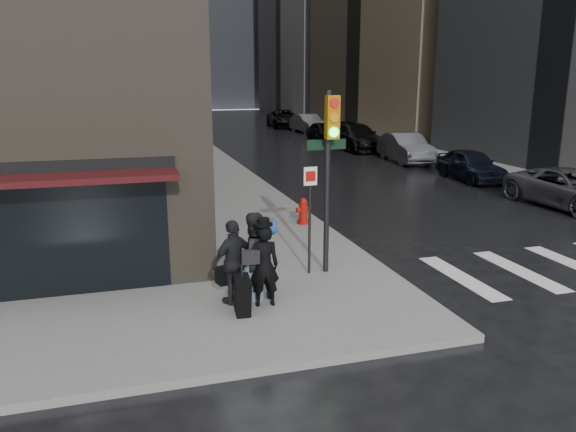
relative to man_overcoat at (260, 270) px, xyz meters
name	(u,v)px	position (x,y,z in m)	size (l,w,h in m)	color
ground	(335,311)	(1.45, -0.30, -0.90)	(140.00, 140.00, 0.00)	black
sidewalk_left	(184,148)	(1.45, 26.70, -0.82)	(4.00, 50.00, 0.15)	slate
sidewalk_right	(375,141)	(14.95, 26.70, -0.82)	(3.00, 50.00, 0.15)	slate
bldg_right_far	(364,11)	(27.45, 57.70, 11.60)	(22.00, 20.00, 25.00)	slate
man_overcoat	(260,270)	(0.00, 0.00, 0.00)	(0.97, 0.88, 1.79)	black
man_jeans	(252,256)	(-0.04, 0.47, 0.15)	(1.31, 0.88, 1.79)	black
man_greycoat	(234,262)	(-0.42, 0.35, 0.10)	(1.07, 0.80, 1.69)	black
traffic_light	(328,158)	(1.92, 1.51, 1.88)	(1.02, 0.47, 4.08)	black
fire_hydrant	(303,212)	(2.79, 5.86, -0.39)	(0.45, 0.35, 0.80)	#9F1209
parked_car_0	(571,189)	(12.72, 5.86, -0.22)	(2.25, 4.87, 1.35)	#404145
parked_car_1	(471,165)	(12.55, 11.64, -0.20)	(1.64, 4.09, 1.39)	black
parked_car_2	(406,148)	(12.40, 17.41, -0.12)	(1.65, 4.72, 1.56)	#4F4F54
parked_car_3	(356,137)	(11.94, 23.19, -0.08)	(2.30, 5.66, 1.64)	black
parked_car_4	(323,131)	(11.85, 28.97, -0.23)	(1.58, 3.92, 1.33)	black
parked_car_5	(308,124)	(12.60, 34.75, -0.13)	(1.62, 4.65, 1.53)	#48494D
parked_car_6	(285,119)	(12.26, 40.52, -0.10)	(2.64, 5.73, 1.59)	black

